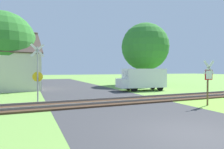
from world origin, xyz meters
TOP-DOWN VIEW (x-y plane):
  - ground_plane at (0.00, 0.00)m, footprint 160.00×160.00m
  - road_asphalt at (0.00, 2.00)m, footprint 7.76×80.00m
  - rail_track at (0.00, 7.02)m, footprint 60.00×2.60m
  - stop_sign_near at (4.92, 3.80)m, footprint 0.88×0.15m
  - crossing_sign_far at (-4.38, 8.69)m, footprint 0.88×0.14m
  - house at (-7.16, 18.34)m, footprint 7.23×6.60m
  - tree_far at (10.16, 19.11)m, footprint 6.61×6.61m
  - tree_left at (-7.33, 18.55)m, footprint 6.58×6.58m
  - mail_truck at (5.86, 12.75)m, footprint 5.05×2.30m

SIDE VIEW (x-z plane):
  - ground_plane at x=0.00m, z-range 0.00..0.00m
  - road_asphalt at x=0.00m, z-range 0.00..0.01m
  - rail_track at x=0.00m, z-range -0.05..0.17m
  - mail_truck at x=5.86m, z-range 0.12..2.36m
  - stop_sign_near at x=4.92m, z-range 0.25..2.96m
  - crossing_sign_far at x=-4.38m, z-range 0.16..3.98m
  - house at x=-7.16m, z-range -1.01..5.25m
  - tree_left at x=-7.33m, z-range 0.79..8.95m
  - tree_far at x=10.16m, z-range 1.01..9.66m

